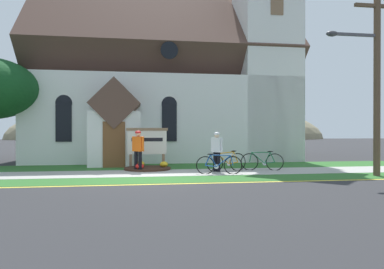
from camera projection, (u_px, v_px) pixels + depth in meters
The scene contains 16 objects.
ground at pixel (143, 167), 16.23m from camera, with size 140.00×140.00×0.00m, color #2B2B2D.
sidewalk_slab at pixel (178, 173), 14.08m from camera, with size 32.00×2.36×0.01m, color #A8A59E.
grass_verge at pixel (185, 179), 12.06m from camera, with size 32.00×1.72×0.01m, color #2D6628.
church_lawn at pixel (172, 166), 16.67m from camera, with size 24.00×2.89×0.01m, color #2D6628.
curb_paint_stripe at pixel (189, 184), 11.06m from camera, with size 28.00×0.16×0.01m, color yellow.
church_building at pixel (170, 86), 22.72m from camera, with size 15.31×11.73×12.67m.
church_sign at pixel (147, 142), 15.76m from camera, with size 1.85×0.16×1.81m.
flower_bed at pixel (148, 168), 15.18m from camera, with size 2.00×2.00×0.34m.
bicycle_silver at pixel (219, 164), 13.60m from camera, with size 1.76×0.30×0.81m.
bicycle_white at pixel (227, 162), 14.66m from camera, with size 1.77×0.43×0.87m.
bicycle_blue at pixel (262, 161), 14.97m from camera, with size 1.72×0.58×0.84m.
cyclist_in_red_jersey at pixel (138, 148), 14.43m from camera, with size 0.49×0.60×1.68m.
cyclist_in_blue_jersey at pixel (217, 149), 14.34m from camera, with size 0.44×0.60×1.62m.
utility_pole at pixel (374, 62), 13.06m from camera, with size 3.12×0.28×7.59m.
roadside_conifer at pixel (261, 84), 23.35m from camera, with size 3.77×3.77×7.08m.
distant_hill at pixel (172, 139), 87.54m from camera, with size 77.37×41.39×19.33m, color #847A5B.
Camera 1 is at (-0.23, -12.37, 1.61)m, focal length 33.08 mm.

